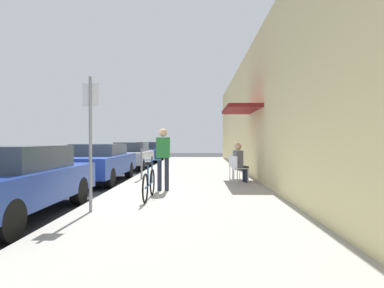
# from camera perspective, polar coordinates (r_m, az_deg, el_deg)

# --- Properties ---
(ground_plane) EXTENTS (60.00, 60.00, 0.00)m
(ground_plane) POSITION_cam_1_polar(r_m,az_deg,el_deg) (8.83, -15.31, -9.13)
(ground_plane) COLOR #2D2D30
(sidewalk_slab) EXTENTS (4.50, 32.00, 0.12)m
(sidewalk_slab) POSITION_cam_1_polar(r_m,az_deg,el_deg) (10.45, -0.07, -7.27)
(sidewalk_slab) COLOR #9E9B93
(sidewalk_slab) RESTS_ON ground_plane
(building_facade) EXTENTS (1.40, 32.00, 5.19)m
(building_facade) POSITION_cam_1_polar(r_m,az_deg,el_deg) (10.64, 13.03, 6.55)
(building_facade) COLOR beige
(building_facade) RESTS_ON ground_plane
(parked_car_0) EXTENTS (1.80, 4.40, 1.39)m
(parked_car_0) POSITION_cam_1_polar(r_m,az_deg,el_deg) (6.98, -29.80, -5.78)
(parked_car_0) COLOR navy
(parked_car_0) RESTS_ON ground_plane
(parked_car_1) EXTENTS (1.80, 4.40, 1.37)m
(parked_car_1) POSITION_cam_1_polar(r_m,az_deg,el_deg) (11.81, -16.47, -3.14)
(parked_car_1) COLOR navy
(parked_car_1) RESTS_ON ground_plane
(parked_car_2) EXTENTS (1.80, 4.40, 1.40)m
(parked_car_2) POSITION_cam_1_polar(r_m,az_deg,el_deg) (17.16, -10.86, -1.97)
(parked_car_2) COLOR #B7B7BC
(parked_car_2) RESTS_ON ground_plane
(parked_car_3) EXTENTS (1.80, 4.40, 1.40)m
(parked_car_3) POSITION_cam_1_polar(r_m,az_deg,el_deg) (22.89, -7.81, -1.32)
(parked_car_3) COLOR navy
(parked_car_3) RESTS_ON ground_plane
(parking_meter) EXTENTS (0.12, 0.10, 1.32)m
(parking_meter) POSITION_cam_1_polar(r_m,az_deg,el_deg) (11.38, -9.08, -2.45)
(parking_meter) COLOR slate
(parking_meter) RESTS_ON sidewalk_slab
(street_sign) EXTENTS (0.32, 0.06, 2.60)m
(street_sign) POSITION_cam_1_polar(r_m,az_deg,el_deg) (6.38, -17.83, 1.92)
(street_sign) COLOR gray
(street_sign) RESTS_ON sidewalk_slab
(bicycle_0) EXTENTS (0.46, 1.71, 0.90)m
(bicycle_0) POSITION_cam_1_polar(r_m,az_deg,el_deg) (7.54, -7.75, -7.11)
(bicycle_0) COLOR black
(bicycle_0) RESTS_ON sidewalk_slab
(cafe_chair_0) EXTENTS (0.54, 0.54, 0.87)m
(cafe_chair_0) POSITION_cam_1_polar(r_m,az_deg,el_deg) (10.49, 8.30, -4.14)
(cafe_chair_0) COLOR silver
(cafe_chair_0) RESTS_ON sidewalk_slab
(seated_patron_0) EXTENTS (0.50, 0.45, 1.29)m
(seated_patron_0) POSITION_cam_1_polar(r_m,az_deg,el_deg) (10.50, 8.61, -3.09)
(seated_patron_0) COLOR #232838
(seated_patron_0) RESTS_ON sidewalk_slab
(cafe_chair_1) EXTENTS (0.55, 0.55, 0.87)m
(cafe_chair_1) POSITION_cam_1_polar(r_m,az_deg,el_deg) (11.45, 7.70, -3.74)
(cafe_chair_1) COLOR silver
(cafe_chair_1) RESTS_ON sidewalk_slab
(pedestrian_standing) EXTENTS (0.36, 0.22, 1.70)m
(pedestrian_standing) POSITION_cam_1_polar(r_m,az_deg,el_deg) (8.69, -5.23, -1.84)
(pedestrian_standing) COLOR #232838
(pedestrian_standing) RESTS_ON sidewalk_slab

